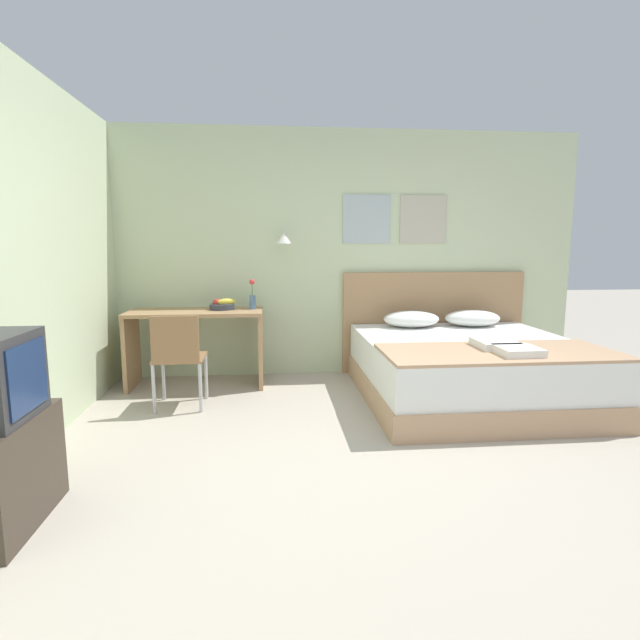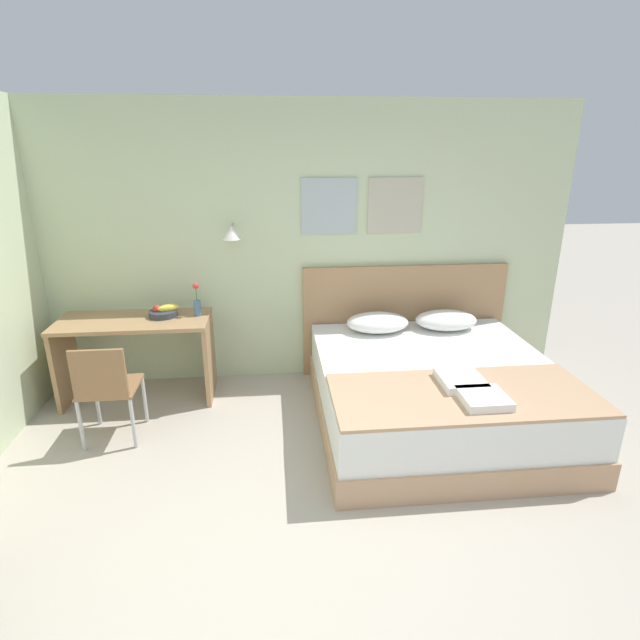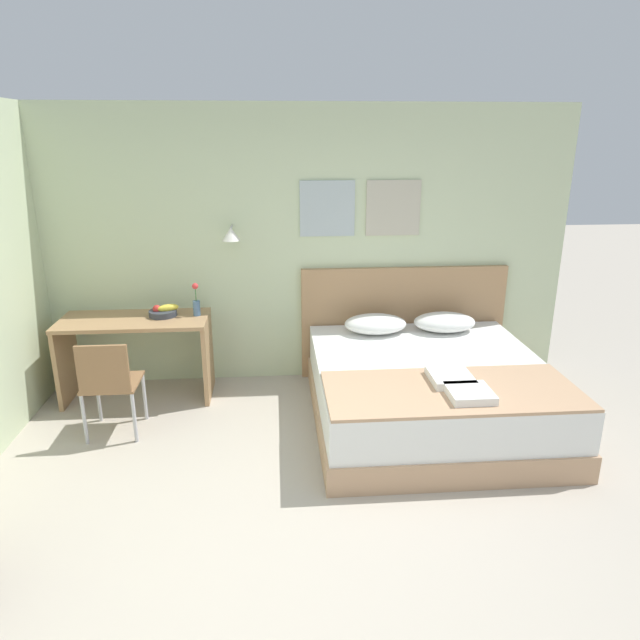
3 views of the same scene
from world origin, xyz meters
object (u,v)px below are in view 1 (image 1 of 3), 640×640
folded_towel_mid_bed (518,351)px  fruit_bowl (222,305)px  throw_blanket (499,352)px  bed (469,370)px  headboard (433,322)px  desk (196,333)px  pillow_left (411,319)px  folded_towel_near_foot (495,344)px  pillow_right (472,318)px  flower_vase (252,298)px  desk_chair (178,353)px

folded_towel_mid_bed → fruit_bowl: (-2.40, 1.51, 0.20)m
throw_blanket → folded_towel_mid_bed: size_ratio=5.96×
bed → headboard: 1.09m
desk → bed: bearing=-15.4°
throw_blanket → fruit_bowl: size_ratio=6.76×
pillow_left → folded_towel_near_foot: bearing=-73.3°
pillow_right → folded_towel_near_foot: bearing=-104.2°
throw_blanket → flower_vase: 2.45m
pillow_right → desk_chair: 3.08m
pillow_left → folded_towel_near_foot: pillow_left is taller
folded_towel_mid_bed → fruit_bowl: size_ratio=1.13×
folded_towel_near_foot → desk_chair: desk_chair is taller
bed → pillow_right: (0.34, 0.77, 0.37)m
pillow_left → fruit_bowl: fruit_bowl is taller
pillow_right → folded_towel_mid_bed: bearing=-99.7°
folded_towel_mid_bed → desk_chair: desk_chair is taller
headboard → folded_towel_near_foot: (0.03, -1.50, 0.05)m
folded_towel_mid_bed → folded_towel_near_foot: bearing=100.4°
pillow_left → desk: bearing=-178.6°
throw_blanket → fruit_bowl: fruit_bowl is taller
pillow_right → desk: bearing=-178.9°
flower_vase → pillow_left: bearing=0.1°
pillow_right → flower_vase: flower_vase is taller
headboard → pillow_right: (0.34, -0.29, 0.08)m
pillow_left → folded_towel_mid_bed: pillow_left is taller
folded_towel_mid_bed → flower_vase: size_ratio=1.02×
bed → desk: desk is taller
bed → folded_towel_near_foot: size_ratio=5.69×
pillow_right → throw_blanket: size_ratio=0.32×
headboard → throw_blanket: 1.65m
bed → desk_chair: 2.64m
headboard → folded_towel_mid_bed: bearing=-87.4°
desk → folded_towel_near_foot: bearing=-24.0°
desk_chair → bed: bearing=1.0°
bed → fruit_bowl: size_ratio=7.36×
pillow_left → fruit_bowl: 1.99m
throw_blanket → flower_vase: bearing=146.0°
pillow_left → desk_chair: desk_chair is taller
pillow_left → flower_vase: (-1.67, -0.00, 0.25)m
pillow_right → folded_towel_mid_bed: (-0.26, -1.50, -0.03)m
flower_vase → bed: bearing=-20.8°
desk_chair → folded_towel_near_foot: bearing=-8.7°
headboard → fruit_bowl: size_ratio=7.40×
desk → desk_chair: (-0.05, -0.76, -0.05)m
desk_chair → flower_vase: flower_vase is taller
headboard → fruit_bowl: headboard is taller
folded_towel_near_foot → folded_towel_mid_bed: 0.29m
folded_towel_near_foot → fruit_bowl: bearing=152.5°
pillow_right → flower_vase: bearing=-179.9°
desk_chair → fruit_bowl: size_ratio=3.02×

